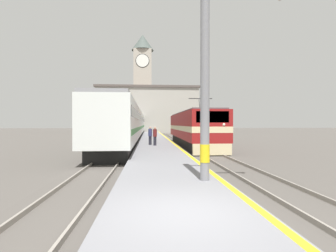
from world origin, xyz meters
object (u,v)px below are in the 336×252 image
at_px(locomotive_train, 192,129).
at_px(second_waiting_passenger, 155,136).
at_px(passenger_train, 133,124).
at_px(person_on_platform, 150,135).
at_px(catenary_mast, 207,72).
at_px(clock_tower, 143,80).

height_order(locomotive_train, second_waiting_passenger, locomotive_train).
bearing_deg(second_waiting_passenger, locomotive_train, 43.89).
distance_m(passenger_train, person_on_platform, 16.59).
height_order(catenary_mast, person_on_platform, catenary_mast).
xyz_separation_m(passenger_train, catenary_mast, (4.32, -31.22, 1.81)).
distance_m(passenger_train, catenary_mast, 31.57).
bearing_deg(clock_tower, passenger_train, -91.47).
bearing_deg(locomotive_train, catenary_mast, -97.99).
xyz_separation_m(passenger_train, second_waiting_passenger, (2.93, -17.20, -0.95)).
relative_size(passenger_train, catenary_mast, 7.21).
bearing_deg(person_on_platform, locomotive_train, 34.15).
distance_m(catenary_mast, clock_tower, 65.15).
bearing_deg(catenary_mast, person_on_platform, 96.86).
bearing_deg(catenary_mast, clock_tower, 93.09).
height_order(person_on_platform, clock_tower, clock_tower).
bearing_deg(second_waiting_passenger, clock_tower, 92.38).
distance_m(person_on_platform, second_waiting_passenger, 0.92).
xyz_separation_m(second_waiting_passenger, clock_tower, (-2.09, 50.20, 13.14)).
bearing_deg(second_waiting_passenger, catenary_mast, -84.38).
bearing_deg(person_on_platform, clock_tower, 91.95).
relative_size(locomotive_train, second_waiting_passenger, 10.63).
relative_size(person_on_platform, clock_tower, 0.06).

